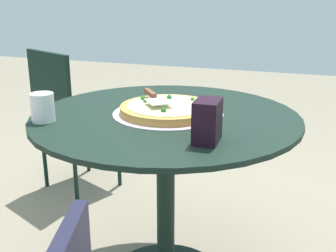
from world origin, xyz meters
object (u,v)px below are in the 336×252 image
Objects in this scene: pizza_server at (154,97)px; pizza_on_tray at (168,109)px; napkin_dispenser at (207,121)px; patio_chair_near at (68,110)px; patio_table at (166,159)px; drinking_cup at (43,107)px.

pizza_on_tray is at bearing 75.10° from pizza_server.
napkin_dispenser is 0.15× the size of patio_chair_near.
drinking_cup is (0.22, -0.38, 0.23)m from patio_table.
pizza_server is at bearing -135.46° from napkin_dispenser.
drinking_cup is at bearing -52.90° from pizza_server.
pizza_on_tray is at bearing 53.10° from patio_chair_near.
drinking_cup is 1.00m from patio_chair_near.
drinking_cup reaches higher than patio_table.
drinking_cup is (0.24, -0.32, -0.01)m from pizza_server.
pizza_server is 0.38m from napkin_dispenser.
patio_table is 1.15× the size of patio_chair_near.
pizza_server is at bearing 51.73° from patio_chair_near.
patio_chair_near is at bearing -127.47° from patio_table.
drinking_cup reaches higher than pizza_server.
drinking_cup is at bearing 27.66° from patio_chair_near.
patio_table is 9.87× the size of drinking_cup.
pizza_on_tray reaches higher than patio_table.
napkin_dispenser reaches higher than patio_chair_near.
napkin_dispenser is at bearing 40.37° from pizza_on_tray.
pizza_server is at bearing -114.17° from patio_table.
drinking_cup is (0.23, -0.38, 0.03)m from pizza_on_tray.
napkin_dispenser reaches higher than drinking_cup.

